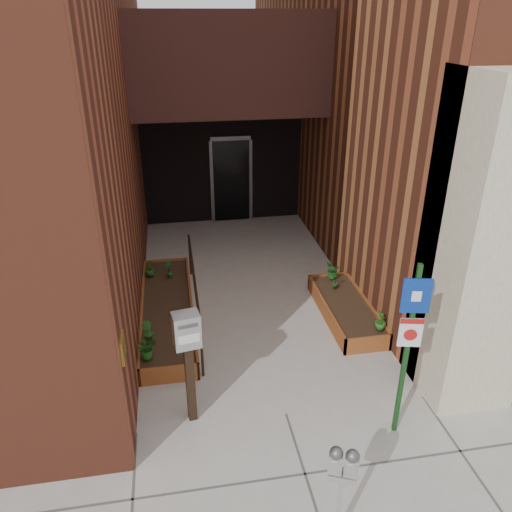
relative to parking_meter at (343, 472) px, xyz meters
name	(u,v)px	position (x,y,z in m)	size (l,w,h in m)	color
ground	(286,414)	(-0.10, 1.85, -0.99)	(80.00, 80.00, 0.00)	#9E9991
architecture	(212,10)	(-0.28, 8.74, 3.99)	(20.00, 14.60, 10.00)	brown
planter_left	(168,311)	(-1.65, 4.55, -0.86)	(0.90, 3.60, 0.30)	brown
planter_right	(346,310)	(1.50, 4.05, -0.86)	(0.80, 2.20, 0.30)	brown
handrail	(194,280)	(-1.15, 4.50, -0.25)	(0.04, 3.34, 0.90)	black
parking_meter	(343,472)	(0.00, 0.00, 0.00)	(0.30, 0.20, 1.28)	#ABABAE
sign_post	(409,335)	(1.23, 1.32, 0.50)	(0.33, 0.11, 2.44)	#163D16
payment_dropbox	(188,345)	(-1.36, 2.00, 0.20)	(0.36, 0.30, 1.65)	black
shrub_left_a	(147,348)	(-1.95, 3.05, -0.53)	(0.30, 0.30, 0.34)	#22611B
shrub_left_b	(147,332)	(-1.95, 3.47, -0.53)	(0.18, 0.18, 0.33)	#205919
shrub_left_c	(150,268)	(-1.95, 5.67, -0.53)	(0.19, 0.19, 0.33)	#1F5418
shrub_left_d	(169,269)	(-1.58, 5.55, -0.52)	(0.18, 0.18, 0.34)	#1A5B1E
shrub_right_a	(381,321)	(1.75, 3.15, -0.53)	(0.18, 0.18, 0.32)	#275F1B
shrub_right_b	(335,281)	(1.45, 4.57, -0.54)	(0.16, 0.16, 0.30)	#1E5A19
shrub_right_c	(333,271)	(1.52, 4.95, -0.53)	(0.29, 0.29, 0.32)	#1B611C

